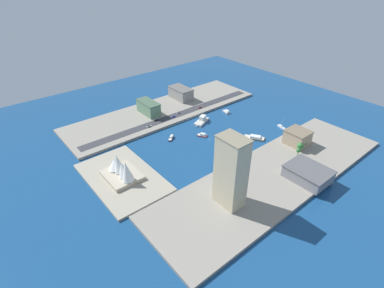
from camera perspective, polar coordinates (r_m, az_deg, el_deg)
The scene contains 25 objects.
ground_plane at distance 303.38m, azimuth 3.49°, elevation 1.14°, with size 440.00×440.00×0.00m, color navy.
quay_west at distance 259.90m, azimuth 15.76°, elevation -5.76°, with size 70.00×240.00×2.57m, color gray.
quay_east at distance 359.13m, azimuth -5.35°, elevation 6.45°, with size 70.00×240.00×2.57m, color gray.
peninsula_point at distance 254.60m, azimuth -13.33°, elevation -6.33°, with size 84.35×51.50×2.00m, color #A89E89.
road_strip at distance 343.10m, azimuth -3.36°, elevation 5.52°, with size 11.10×228.00×0.15m, color #38383D.
tugboat_red at distance 306.01m, azimuth 2.03°, elevation 1.74°, with size 11.03×9.13×3.20m.
yacht_sleek_gray at distance 357.65m, azimuth 6.71°, elevation 6.26°, with size 11.91×6.98×3.52m.
patrol_launch_navy at distance 301.78m, azimuth -4.07°, elevation 1.19°, with size 8.85×10.29×3.09m.
water_taxi_orange at distance 284.83m, azimuth 6.96°, elevation -1.06°, with size 13.47×14.60×3.04m.
barge_flat_brown at distance 308.27m, azimuth 12.03°, elevation 1.25°, with size 21.40×17.10×3.35m.
ferry_white_commuter at distance 332.34m, azimuth 1.91°, elevation 4.57°, with size 16.66×23.59×7.19m.
sailboat_small_white at distance 336.47m, azimuth 16.99°, elevation 3.20°, with size 12.12×5.08×12.13m.
terminal_long_green at distance 348.80m, azimuth -8.43°, elevation 7.02°, with size 32.22×14.69×14.84m.
carpark_squat_concrete at distance 386.27m, azimuth -2.19°, elevation 9.84°, with size 32.74×18.44×14.44m.
apartment_midrise_tan at distance 303.03m, azimuth 19.77°, elevation 1.24°, with size 21.28×20.23×14.34m.
warehouse_low_gray at distance 259.06m, azimuth 21.58°, elevation -5.35°, with size 34.31×27.41×10.23m.
office_block_beige at distance 207.04m, azimuth 7.57°, elevation -5.43°, with size 21.59×14.94×55.60m.
van_white at distance 321.35m, azimuth -8.36°, elevation 3.44°, with size 1.95×5.19×1.58m.
pickup_red at distance 361.29m, azimuth 1.55°, elevation 7.12°, with size 1.81×4.22×1.41m.
suv_black at distance 332.98m, azimuth -6.98°, elevation 4.62°, with size 1.90×4.60×1.54m.
hatchback_blue at distance 339.44m, azimuth -3.62°, elevation 5.36°, with size 2.16×4.75×1.59m.
sedan_silver at distance 347.64m, azimuth -2.68°, elevation 6.08°, with size 1.99×4.44×1.70m.
traffic_light_waterfront at distance 360.14m, azimuth 2.57°, elevation 7.63°, with size 0.36×0.36×6.50m.
opera_landmark at distance 249.96m, azimuth -13.60°, elevation -4.82°, with size 34.17×26.65×20.15m.
park_tree_cluster at distance 293.47m, azimuth 20.41°, elevation -0.32°, with size 9.04×20.04×8.95m.
Camera 1 is at (-188.81, 179.71, 155.24)m, focal length 27.49 mm.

